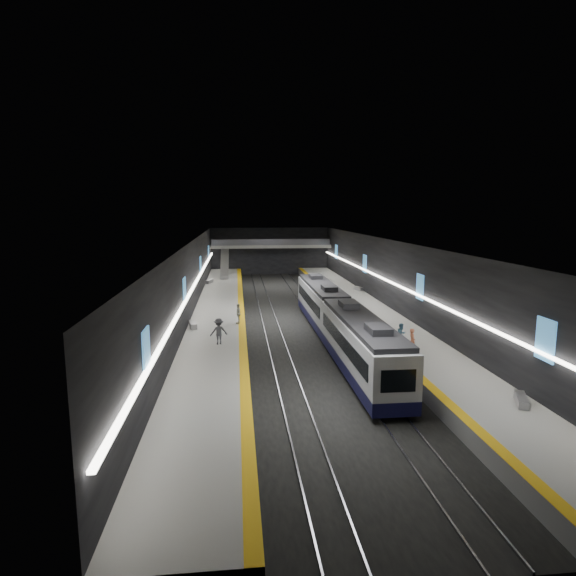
{
  "coord_description": "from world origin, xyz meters",
  "views": [
    {
      "loc": [
        -5.65,
        -47.19,
        11.05
      ],
      "look_at": [
        0.11,
        6.62,
        2.2
      ],
      "focal_mm": 30.0,
      "sensor_mm": 36.0,
      "label": 1
    }
  ],
  "objects": [
    {
      "name": "wall_back",
      "position": [
        0.0,
        35.0,
        4.0
      ],
      "size": [
        20.0,
        0.04,
        8.0
      ],
      "primitive_type": "cube",
      "color": "black",
      "rests_on": "ground"
    },
    {
      "name": "bench_left_far",
      "position": [
        -9.5,
        19.17,
        1.25
      ],
      "size": [
        1.08,
        2.12,
        0.5
      ],
      "primitive_type": "cube",
      "rotation": [
        0.0,
        0.0,
        -0.26
      ],
      "color": "#99999E",
      "rests_on": "platform_left"
    },
    {
      "name": "passenger_right_b",
      "position": [
        6.46,
        -13.51,
        1.84
      ],
      "size": [
        1.03,
        0.99,
        1.68
      ],
      "primitive_type": "imported",
      "rotation": [
        0.0,
        0.0,
        0.59
      ],
      "color": "teal",
      "rests_on": "platform_right"
    },
    {
      "name": "platform_right",
      "position": [
        7.5,
        0.0,
        0.5
      ],
      "size": [
        5.0,
        70.0,
        1.0
      ],
      "primitive_type": "cube",
      "color": "slate",
      "rests_on": "ground"
    },
    {
      "name": "bench_right_near",
      "position": [
        9.01,
        -24.81,
        1.22
      ],
      "size": [
        1.18,
        1.85,
        0.44
      ],
      "primitive_type": "cube",
      "rotation": [
        0.0,
        0.0,
        -0.41
      ],
      "color": "#99999E",
      "rests_on": "platform_right"
    },
    {
      "name": "ceiling",
      "position": [
        0.0,
        0.0,
        8.0
      ],
      "size": [
        20.0,
        70.0,
        0.04
      ],
      "primitive_type": "cube",
      "rotation": [
        3.14,
        0.0,
        0.0
      ],
      "color": "beige",
      "rests_on": "wall_left"
    },
    {
      "name": "tile_surface_right",
      "position": [
        7.5,
        0.0,
        1.01
      ],
      "size": [
        5.0,
        70.0,
        0.02
      ],
      "primitive_type": "cube",
      "color": "#ABABA6",
      "rests_on": "platform_right"
    },
    {
      "name": "escalator",
      "position": [
        -7.5,
        26.0,
        2.9
      ],
      "size": [
        1.2,
        7.5,
        3.92
      ],
      "primitive_type": "cube",
      "rotation": [
        0.44,
        0.0,
        0.0
      ],
      "color": "#99999E",
      "rests_on": "platform_left"
    },
    {
      "name": "wall_front",
      "position": [
        0.0,
        -35.0,
        4.0
      ],
      "size": [
        20.0,
        0.04,
        8.0
      ],
      "primitive_type": "cube",
      "color": "black",
      "rests_on": "ground"
    },
    {
      "name": "wall_right",
      "position": [
        10.0,
        0.0,
        4.0
      ],
      "size": [
        0.04,
        70.0,
        8.0
      ],
      "primitive_type": "cube",
      "color": "black",
      "rests_on": "ground"
    },
    {
      "name": "cove_light_left",
      "position": [
        -9.8,
        0.0,
        3.8
      ],
      "size": [
        0.25,
        68.6,
        0.12
      ],
      "primitive_type": "cube",
      "color": "white",
      "rests_on": "wall_left"
    },
    {
      "name": "ad_posters",
      "position": [
        -0.0,
        1.0,
        4.5
      ],
      "size": [
        19.94,
        53.5,
        2.2
      ],
      "color": "#4591CF",
      "rests_on": "wall_left"
    },
    {
      "name": "tactile_strip_right",
      "position": [
        5.3,
        0.0,
        1.02
      ],
      "size": [
        0.6,
        70.0,
        0.02
      ],
      "primitive_type": "cube",
      "color": "yellow",
      "rests_on": "platform_right"
    },
    {
      "name": "passenger_left_b",
      "position": [
        -7.09,
        -11.73,
        1.99
      ],
      "size": [
        1.39,
        0.96,
        1.98
      ],
      "primitive_type": "imported",
      "rotation": [
        0.0,
        0.0,
        3.33
      ],
      "color": "#3B3C42",
      "rests_on": "platform_left"
    },
    {
      "name": "tile_surface_left",
      "position": [
        -7.5,
        0.0,
        1.01
      ],
      "size": [
        5.0,
        70.0,
        0.02
      ],
      "primitive_type": "cube",
      "color": "#ABABA6",
      "rests_on": "platform_left"
    },
    {
      "name": "mezzanine_bridge",
      "position": [
        0.0,
        32.93,
        5.04
      ],
      "size": [
        20.0,
        3.0,
        1.5
      ],
      "color": "gray",
      "rests_on": "wall_left"
    },
    {
      "name": "rails",
      "position": [
        -0.0,
        0.0,
        0.06
      ],
      "size": [
        6.52,
        70.0,
        0.12
      ],
      "color": "gray",
      "rests_on": "ground"
    },
    {
      "name": "passenger_left_a",
      "position": [
        -5.6,
        -5.2,
        1.91
      ],
      "size": [
        0.55,
        1.1,
        1.81
      ],
      "primitive_type": "imported",
      "rotation": [
        0.0,
        0.0,
        -1.47
      ],
      "color": "silver",
      "rests_on": "platform_left"
    },
    {
      "name": "cove_light_right",
      "position": [
        9.8,
        0.0,
        3.8
      ],
      "size": [
        0.25,
        68.6,
        0.12
      ],
      "primitive_type": "cube",
      "color": "white",
      "rests_on": "wall_right"
    },
    {
      "name": "ground",
      "position": [
        0.0,
        0.0,
        0.0
      ],
      "size": [
        70.0,
        70.0,
        0.0
      ],
      "primitive_type": "plane",
      "color": "black",
      "rests_on": "ground"
    },
    {
      "name": "passenger_right_a",
      "position": [
        6.47,
        -15.71,
        1.92
      ],
      "size": [
        0.47,
        0.69,
        1.84
      ],
      "primitive_type": "imported",
      "rotation": [
        0.0,
        0.0,
        1.52
      ],
      "color": "#CE6F4D",
      "rests_on": "platform_right"
    },
    {
      "name": "bench_right_far",
      "position": [
        9.5,
        11.15,
        1.22
      ],
      "size": [
        0.9,
        1.84,
        0.43
      ],
      "primitive_type": "cube",
      "rotation": [
        0.0,
        0.0,
        0.24
      ],
      "color": "#99999E",
      "rests_on": "platform_right"
    },
    {
      "name": "platform_left",
      "position": [
        -7.5,
        0.0,
        0.5
      ],
      "size": [
        5.0,
        70.0,
        1.0
      ],
      "primitive_type": "cube",
      "color": "slate",
      "rests_on": "ground"
    },
    {
      "name": "tactile_strip_left",
      "position": [
        -5.3,
        0.0,
        1.02
      ],
      "size": [
        0.6,
        70.0,
        0.02
      ],
      "primitive_type": "cube",
      "color": "yellow",
      "rests_on": "platform_left"
    },
    {
      "name": "train",
      "position": [
        2.5,
        -9.34,
        2.2
      ],
      "size": [
        2.69,
        30.05,
        3.6
      ],
      "color": "#10103B",
      "rests_on": "ground"
    },
    {
      "name": "bench_left_near",
      "position": [
        -9.5,
        -6.17,
        1.24
      ],
      "size": [
        0.87,
        2.01,
        0.48
      ],
      "primitive_type": "cube",
      "rotation": [
        0.0,
        0.0,
        0.18
      ],
      "color": "#99999E",
      "rests_on": "platform_left"
    },
    {
      "name": "wall_left",
      "position": [
        -10.0,
        0.0,
        4.0
      ],
      "size": [
        0.04,
        70.0,
        8.0
      ],
      "primitive_type": "cube",
      "color": "black",
      "rests_on": "ground"
    }
  ]
}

